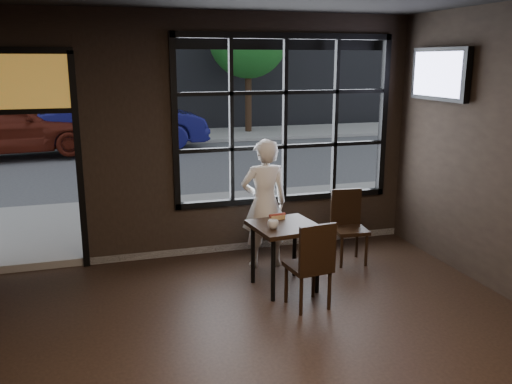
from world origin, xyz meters
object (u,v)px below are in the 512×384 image
object	(u,v)px
chair_near	(308,264)
man	(264,204)
cafe_table	(284,256)
navy_car	(124,122)

from	to	relation	value
chair_near	man	bearing A→B (deg)	-93.17
cafe_table	navy_car	world-z (taller)	navy_car
cafe_table	navy_car	xyz separation A→B (m)	(-1.15, 10.44, 0.48)
cafe_table	man	world-z (taller)	man
man	navy_car	xyz separation A→B (m)	(-1.14, 9.70, 0.04)
navy_car	man	bearing A→B (deg)	-174.95
cafe_table	navy_car	bearing A→B (deg)	89.25
cafe_table	man	bearing A→B (deg)	83.88
cafe_table	man	size ratio (longest dim) A/B	0.47
chair_near	navy_car	bearing A→B (deg)	-90.70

